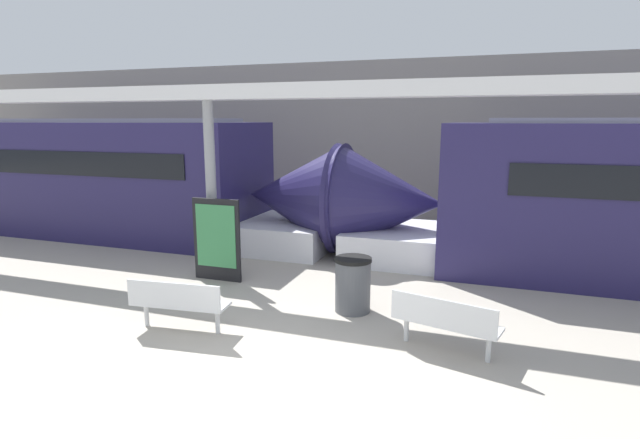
{
  "coord_description": "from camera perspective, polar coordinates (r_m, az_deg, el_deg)",
  "views": [
    {
      "loc": [
        2.57,
        -4.72,
        3.15
      ],
      "look_at": [
        -0.33,
        3.59,
        1.4
      ],
      "focal_mm": 28.0,
      "sensor_mm": 36.0,
      "label": 1
    }
  ],
  "objects": [
    {
      "name": "ground_plane",
      "position": [
        6.23,
        -8.49,
        -19.26
      ],
      "size": [
        60.0,
        60.0,
        0.0
      ],
      "primitive_type": "plane",
      "color": "#A8A093"
    },
    {
      "name": "station_wall",
      "position": [
        16.08,
        10.13,
        8.77
      ],
      "size": [
        56.0,
        0.2,
        5.0
      ],
      "primitive_type": "cube",
      "color": "gray",
      "rests_on": "ground_plane"
    },
    {
      "name": "train_right",
      "position": [
        15.61,
        -24.29,
        4.22
      ],
      "size": [
        14.64,
        2.93,
        3.2
      ],
      "color": "#231E4C",
      "rests_on": "ground_plane"
    },
    {
      "name": "bench_near",
      "position": [
        7.89,
        -15.95,
        -8.95
      ],
      "size": [
        1.53,
        0.59,
        0.81
      ],
      "rotation": [
        0.0,
        0.0,
        0.1
      ],
      "color": "silver",
      "rests_on": "ground_plane"
    },
    {
      "name": "bench_far",
      "position": [
        7.13,
        14.05,
        -11.06
      ],
      "size": [
        1.53,
        0.79,
        0.81
      ],
      "rotation": [
        0.0,
        0.0,
        -0.25
      ],
      "color": "silver",
      "rests_on": "ground_plane"
    },
    {
      "name": "trash_bin",
      "position": [
        8.4,
        3.77,
        -7.41
      ],
      "size": [
        0.62,
        0.62,
        0.93
      ],
      "color": "#4C4F54",
      "rests_on": "ground_plane"
    },
    {
      "name": "poster_board",
      "position": [
        10.09,
        -11.72,
        -2.25
      ],
      "size": [
        1.02,
        0.07,
        1.65
      ],
      "color": "black",
      "rests_on": "ground_plane"
    },
    {
      "name": "support_column_near",
      "position": [
        10.33,
        -12.33,
        3.31
      ],
      "size": [
        0.21,
        0.21,
        3.54
      ],
      "primitive_type": "cylinder",
      "color": "gray",
      "rests_on": "ground_plane"
    },
    {
      "name": "canopy_beam",
      "position": [
        10.25,
        -12.79,
        13.94
      ],
      "size": [
        28.0,
        0.6,
        0.28
      ],
      "primitive_type": "cube",
      "color": "silver",
      "rests_on": "support_column_near"
    }
  ]
}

